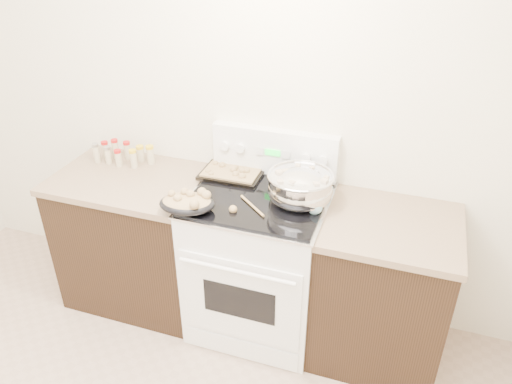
% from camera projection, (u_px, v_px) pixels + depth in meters
% --- Properties ---
extents(counter_left, '(0.93, 0.67, 0.92)m').
position_uv_depth(counter_left, '(139.00, 238.00, 3.27)').
color(counter_left, black).
rests_on(counter_left, ground).
extents(counter_right, '(0.73, 0.67, 0.92)m').
position_uv_depth(counter_right, '(381.00, 289.00, 2.84)').
color(counter_right, black).
rests_on(counter_right, ground).
extents(kitchen_range, '(0.78, 0.73, 1.22)m').
position_uv_depth(kitchen_range, '(259.00, 260.00, 3.02)').
color(kitchen_range, white).
rests_on(kitchen_range, ground).
extents(mixing_bowl, '(0.46, 0.46, 0.21)m').
position_uv_depth(mixing_bowl, '(300.00, 187.00, 2.71)').
color(mixing_bowl, silver).
rests_on(mixing_bowl, kitchen_range).
extents(roasting_pan, '(0.33, 0.26, 0.12)m').
position_uv_depth(roasting_pan, '(187.00, 202.00, 2.64)').
color(roasting_pan, black).
rests_on(roasting_pan, kitchen_range).
extents(baking_sheet, '(0.37, 0.26, 0.06)m').
position_uv_depth(baking_sheet, '(232.00, 173.00, 2.99)').
color(baking_sheet, black).
rests_on(baking_sheet, kitchen_range).
extents(wooden_spoon, '(0.20, 0.18, 0.04)m').
position_uv_depth(wooden_spoon, '(240.00, 208.00, 2.66)').
color(wooden_spoon, '#AC854E').
rests_on(wooden_spoon, kitchen_range).
extents(blue_ladle, '(0.09, 0.28, 0.10)m').
position_uv_depth(blue_ladle, '(316.00, 205.00, 2.64)').
color(blue_ladle, '#87BAC9').
rests_on(blue_ladle, kitchen_range).
extents(spice_jars, '(0.38, 0.15, 0.13)m').
position_uv_depth(spice_jars, '(123.00, 153.00, 3.17)').
color(spice_jars, '#BFB28C').
rests_on(spice_jars, counter_left).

